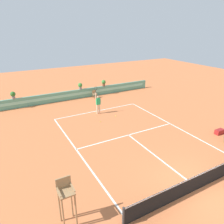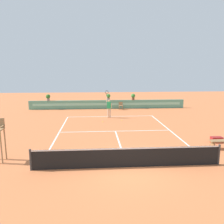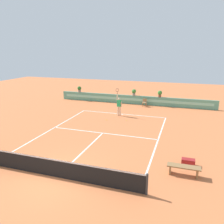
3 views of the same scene
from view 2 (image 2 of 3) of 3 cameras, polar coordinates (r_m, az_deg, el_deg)
ground_plane at (r=16.73m, az=0.96°, el=-5.14°), size 60.00×60.00×0.00m
court_lines at (r=17.42m, az=0.75°, el=-4.49°), size 8.32×11.94×0.01m
net at (r=10.91m, az=3.87°, el=-11.03°), size 8.92×0.10×1.00m
back_wall_barrier at (r=26.77m, az=-1.04°, el=1.90°), size 18.00×0.21×1.00m
ball_kid_chair at (r=26.18m, az=2.20°, el=1.64°), size 0.44×0.44×0.85m
bench_courtside at (r=14.80m, az=25.91°, el=-6.81°), size 1.60×0.44×0.51m
gear_bag at (r=15.91m, az=24.48°, el=-6.27°), size 0.70×0.36×0.36m
tennis_player at (r=21.62m, az=-0.77°, el=1.30°), size 0.62×0.27×2.58m
tennis_ball_near_baseline at (r=20.07m, az=-2.30°, el=-2.39°), size 0.07×0.07×0.07m
tennis_ball_mid_court at (r=20.60m, az=2.47°, el=-2.05°), size 0.07×0.07×0.07m
potted_plant_far_left at (r=27.14m, az=-15.56°, el=3.57°), size 0.48×0.48×0.72m
potted_plant_centre at (r=26.66m, az=-0.92°, el=3.84°), size 0.48×0.48×0.72m
potted_plant_right at (r=26.98m, az=5.26°, el=3.88°), size 0.48×0.48×0.72m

